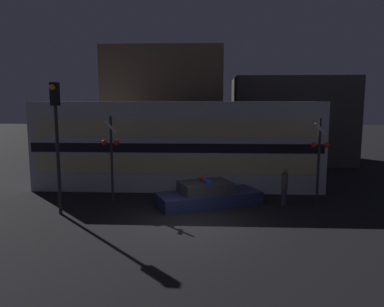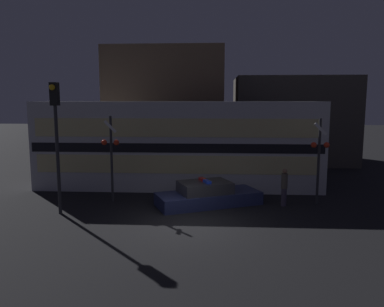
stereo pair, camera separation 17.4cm
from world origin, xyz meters
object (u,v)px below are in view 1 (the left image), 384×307
pedestrian (284,187)px  crossing_signal_near (319,154)px  train (178,145)px  traffic_light_corner (56,125)px  police_car (208,195)px

pedestrian → crossing_signal_near: size_ratio=0.43×
train → crossing_signal_near: 7.25m
pedestrian → traffic_light_corner: bearing=-169.7°
pedestrian → crossing_signal_near: crossing_signal_near is taller
train → pedestrian: size_ratio=8.94×
police_car → traffic_light_corner: bearing=171.6°
pedestrian → traffic_light_corner: (-9.33, -1.70, 2.78)m
pedestrian → traffic_light_corner: 9.88m
police_car → pedestrian: bearing=-23.3°
police_car → pedestrian: pedestrian is taller
train → traffic_light_corner: (-4.35, -5.22, 1.35)m
crossing_signal_near → traffic_light_corner: bearing=-169.5°
train → police_car: 4.33m
police_car → crossing_signal_near: bearing=-19.8°
police_car → pedestrian: 3.37m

